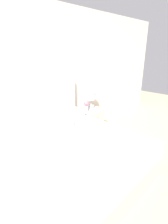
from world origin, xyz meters
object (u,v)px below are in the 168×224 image
at_px(bed, 75,151).
at_px(teacup, 92,112).
at_px(flower_vase, 87,104).
at_px(alarm_clock, 97,108).
at_px(nightstand, 91,121).
at_px(table_lamp, 91,98).

relative_size(bed, teacup, 18.14).
distance_m(bed, teacup, 1.22).
bearing_deg(flower_vase, bed, -144.74).
height_order(bed, alarm_clock, bed).
xyz_separation_m(nightstand, alarm_clock, (0.16, -0.02, 0.30)).
bearing_deg(bed, nightstand, 31.37).
bearing_deg(bed, table_lamp, 32.16).
distance_m(bed, alarm_clock, 1.50).
bearing_deg(nightstand, flower_vase, 166.24).
bearing_deg(flower_vase, alarm_clock, -10.93).
xyz_separation_m(nightstand, teacup, (-0.12, -0.11, 0.30)).
distance_m(flower_vase, teacup, 0.19).
bearing_deg(table_lamp, flower_vase, -168.69).
distance_m(nightstand, table_lamp, 0.54).
bearing_deg(teacup, table_lamp, 44.06).
height_order(nightstand, alarm_clock, alarm_clock).
height_order(bed, flower_vase, bed).
height_order(bed, teacup, bed).
distance_m(flower_vase, alarm_clock, 0.31).
distance_m(bed, flower_vase, 1.32).
height_order(table_lamp, flower_vase, table_lamp).
bearing_deg(teacup, bed, -150.39).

